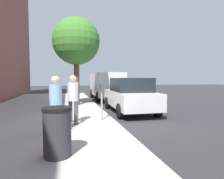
# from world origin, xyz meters

# --- Properties ---
(ground_plane) EXTENTS (80.00, 80.00, 0.00)m
(ground_plane) POSITION_xyz_m (0.00, 0.00, 0.00)
(ground_plane) COLOR #2B2B2D
(ground_plane) RESTS_ON ground
(sidewalk_slab) EXTENTS (28.00, 6.00, 0.15)m
(sidewalk_slab) POSITION_xyz_m (0.00, 3.00, 0.07)
(sidewalk_slab) COLOR #A8A59E
(sidewalk_slab) RESTS_ON ground_plane
(parking_meter) EXTENTS (0.36, 0.12, 1.41)m
(parking_meter) POSITION_xyz_m (0.17, 0.48, 1.17)
(parking_meter) COLOR gray
(parking_meter) RESTS_ON sidewalk_slab
(pedestrian_at_meter) EXTENTS (0.47, 0.37, 1.71)m
(pedestrian_at_meter) POSITION_xyz_m (-0.16, 1.57, 1.15)
(pedestrian_at_meter) COLOR #47474C
(pedestrian_at_meter) RESTS_ON sidewalk_slab
(pedestrian_bystander) EXTENTS (0.44, 0.37, 1.67)m
(pedestrian_bystander) POSITION_xyz_m (-1.21, 2.09, 1.12)
(pedestrian_bystander) COLOR #47474C
(pedestrian_bystander) RESTS_ON sidewalk_slab
(parked_sedan_near) EXTENTS (4.44, 2.04, 1.77)m
(parked_sedan_near) POSITION_xyz_m (2.24, -1.35, 0.89)
(parked_sedan_near) COLOR silver
(parked_sedan_near) RESTS_ON ground_plane
(parked_van_far) EXTENTS (5.21, 2.13, 2.18)m
(parked_van_far) POSITION_xyz_m (8.37, -1.35, 1.26)
(parked_van_far) COLOR silver
(parked_van_far) RESTS_ON ground_plane
(street_tree) EXTENTS (2.81, 2.81, 5.22)m
(street_tree) POSITION_xyz_m (4.66, 1.20, 3.93)
(street_tree) COLOR brown
(street_tree) RESTS_ON sidewalk_slab
(trash_bin) EXTENTS (0.59, 0.59, 1.01)m
(trash_bin) POSITION_xyz_m (-2.94, 1.97, 0.66)
(trash_bin) COLOR #2D2D33
(trash_bin) RESTS_ON sidewalk_slab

